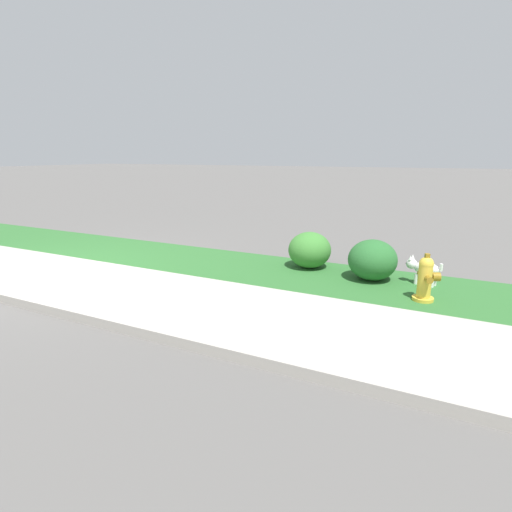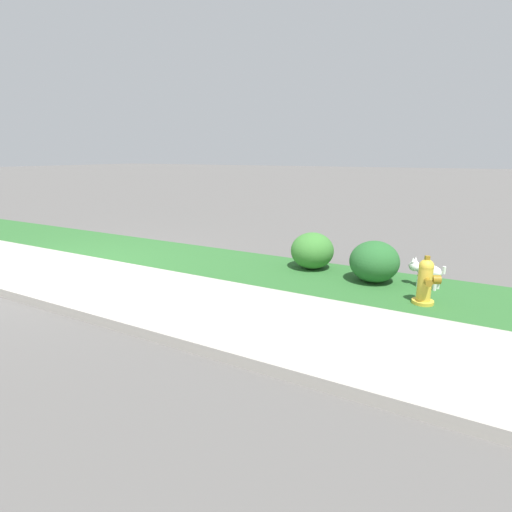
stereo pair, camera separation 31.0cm
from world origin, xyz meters
name	(u,v)px [view 2 (the right image)]	position (x,y,z in m)	size (l,w,h in m)	color
ground_plane	(50,271)	(0.00, 0.00, 0.00)	(120.00, 120.00, 0.00)	#5B5956
sidewalk_pavement	(50,270)	(0.00, 0.00, 0.01)	(18.00, 1.94, 0.01)	#ADA89E
grass_verge	(132,248)	(0.00, 1.87, 0.00)	(18.00, 1.79, 0.01)	#2D662D
fire_hydrant_at_driveway	(425,281)	(5.73, 1.43, 0.31)	(0.34, 0.37, 0.65)	gold
small_white_dog	(426,271)	(5.66, 2.17, 0.25)	(0.52, 0.30, 0.43)	white
shrub_bush_mid_verge	(374,262)	(4.92, 2.07, 0.32)	(0.75, 0.75, 0.64)	#28662D
shrub_bush_far_verge	(312,251)	(3.82, 2.31, 0.31)	(0.73, 0.73, 0.62)	#3D7F33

